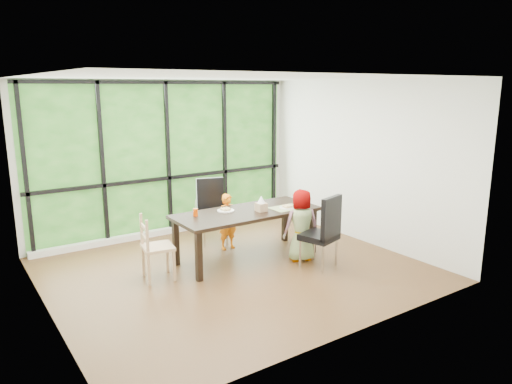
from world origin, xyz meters
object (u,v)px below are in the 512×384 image
Objects in this scene: plate_near at (288,208)px; green_cup at (307,203)px; chair_interior_leather at (319,231)px; child_older at (302,225)px; orange_cup at (195,212)px; tissue_box at (261,207)px; dining_table at (247,235)px; chair_window_leather at (213,212)px; child_toddler at (228,222)px; chair_end_beech at (158,247)px; plate_far at (226,211)px.

green_cup is (0.33, -0.07, 0.05)m from plate_near.
child_older is (-0.01, 0.36, 0.01)m from chair_interior_leather.
tissue_box is (0.94, -0.32, 0.01)m from orange_cup.
plate_near is at bearing -19.59° from dining_table.
child_toddler is at bearing -64.61° from chair_window_leather.
chair_window_leather is 9.08× the size of green_cup.
chair_end_beech is at bearing 173.07° from plate_near.
plate_far is 1.01× the size of plate_near.
chair_end_beech reaches higher than plate_far.
child_older reaches higher than tissue_box.
child_older reaches higher than dining_table.
orange_cup is (0.66, 0.16, 0.35)m from chair_end_beech.
chair_window_leather is 0.83m from plate_far.
plate_far is at bearing -1.79° from orange_cup.
chair_interior_leather is (0.73, -1.82, 0.00)m from chair_window_leather.
chair_window_leather is 1.19× the size of child_toddler.
child_older reaches higher than plate_near.
chair_window_leather is 0.98× the size of child_older.
chair_end_beech is 0.82× the size of child_older.
chair_end_beech reaches higher than dining_table.
plate_near is 2.16× the size of green_cup.
child_toddler is 1.26m from child_older.
chair_interior_leather is 0.98× the size of child_older.
chair_end_beech is (-2.10, 0.91, -0.09)m from chair_interior_leather.
plate_far is 2.17× the size of green_cup.
child_older is 7.45× the size of tissue_box.
chair_interior_leather is at bearing -84.78° from plate_near.
dining_table is 0.75m from plate_near.
dining_table is at bearing -81.80° from chair_end_beech.
chair_window_leather is 0.40m from child_toddler.
child_older reaches higher than orange_cup.
chair_window_leather is 1.00× the size of chair_interior_leather.
green_cup is (1.20, -0.46, 0.05)m from plate_far.
dining_table is 15.08× the size of tissue_box.
chair_end_beech reaches higher than tissue_box.
chair_interior_leather reaches higher than tissue_box.
chair_window_leather reaches higher than plate_near.
tissue_box reaches higher than dining_table.
dining_table is at bearing -20.46° from child_older.
child_toddler is at bearing 104.65° from tissue_box.
child_older is 10.12× the size of orange_cup.
chair_end_beech reaches higher than plate_near.
tissue_box reaches higher than plate_near.
chair_window_leather reaches higher than dining_table.
plate_near is at bearing -87.50° from chair_end_beech.
orange_cup is at bearing -8.70° from child_older.
child_toddler reaches higher than plate_near.
chair_window_leather and chair_interior_leather have the same top height.
orange_cup is at bearing -53.52° from chair_interior_leather.
dining_table is 1.43m from chair_end_beech.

